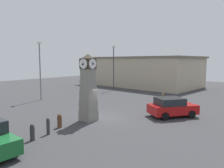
{
  "coord_description": "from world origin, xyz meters",
  "views": [
    {
      "loc": [
        11.44,
        -13.05,
        4.63
      ],
      "look_at": [
        -0.1,
        1.51,
        2.64
      ],
      "focal_mm": 35.0,
      "sensor_mm": 36.0,
      "label": 1
    }
  ],
  "objects_px": {
    "street_lamp_far_side": "(114,65)",
    "bollard_far_row": "(60,121)",
    "car_far_lot": "(172,107)",
    "bollard_mid_row": "(48,126)",
    "clock_tower": "(88,90)",
    "bench": "(161,97)",
    "bollard_near_tower": "(32,132)",
    "street_lamp_near_road": "(40,67)"
  },
  "relations": [
    {
      "from": "bollard_near_tower",
      "to": "bollard_mid_row",
      "type": "bearing_deg",
      "value": 97.83
    },
    {
      "from": "car_far_lot",
      "to": "street_lamp_near_road",
      "type": "bearing_deg",
      "value": -171.63
    },
    {
      "from": "car_far_lot",
      "to": "street_lamp_far_side",
      "type": "distance_m",
      "value": 17.36
    },
    {
      "from": "clock_tower",
      "to": "car_far_lot",
      "type": "relative_size",
      "value": 1.22
    },
    {
      "from": "clock_tower",
      "to": "bollard_far_row",
      "type": "distance_m",
      "value": 3.17
    },
    {
      "from": "bollard_mid_row",
      "to": "street_lamp_far_side",
      "type": "height_order",
      "value": "street_lamp_far_side"
    },
    {
      "from": "bollard_mid_row",
      "to": "bench",
      "type": "height_order",
      "value": "bollard_mid_row"
    },
    {
      "from": "bollard_near_tower",
      "to": "bench",
      "type": "bearing_deg",
      "value": 88.25
    },
    {
      "from": "bench",
      "to": "street_lamp_near_road",
      "type": "distance_m",
      "value": 14.45
    },
    {
      "from": "bollard_far_row",
      "to": "bench",
      "type": "bearing_deg",
      "value": 84.63
    },
    {
      "from": "bollard_near_tower",
      "to": "bollard_far_row",
      "type": "height_order",
      "value": "bollard_near_tower"
    },
    {
      "from": "bollard_far_row",
      "to": "car_far_lot",
      "type": "relative_size",
      "value": 0.23
    },
    {
      "from": "bollard_near_tower",
      "to": "street_lamp_near_road",
      "type": "height_order",
      "value": "street_lamp_near_road"
    },
    {
      "from": "bollard_mid_row",
      "to": "car_far_lot",
      "type": "height_order",
      "value": "car_far_lot"
    },
    {
      "from": "bollard_near_tower",
      "to": "bench",
      "type": "distance_m",
      "value": 15.88
    },
    {
      "from": "clock_tower",
      "to": "street_lamp_near_road",
      "type": "xyz_separation_m",
      "value": [
        -10.73,
        2.93,
        1.49
      ]
    },
    {
      "from": "bollard_far_row",
      "to": "clock_tower",
      "type": "bearing_deg",
      "value": 81.99
    },
    {
      "from": "bollard_mid_row",
      "to": "bollard_near_tower",
      "type": "bearing_deg",
      "value": -82.17
    },
    {
      "from": "bollard_near_tower",
      "to": "bollard_far_row",
      "type": "xyz_separation_m",
      "value": [
        -0.77,
        2.56,
        -0.01
      ]
    },
    {
      "from": "bench",
      "to": "street_lamp_far_side",
      "type": "distance_m",
      "value": 11.62
    },
    {
      "from": "bollard_mid_row",
      "to": "bollard_far_row",
      "type": "relative_size",
      "value": 1.1
    },
    {
      "from": "car_far_lot",
      "to": "bench",
      "type": "distance_m",
      "value": 6.72
    },
    {
      "from": "bollard_mid_row",
      "to": "bench",
      "type": "xyz_separation_m",
      "value": [
        0.65,
        14.67,
        -0.01
      ]
    },
    {
      "from": "bollard_far_row",
      "to": "car_far_lot",
      "type": "distance_m",
      "value": 9.11
    },
    {
      "from": "bollard_mid_row",
      "to": "street_lamp_near_road",
      "type": "xyz_separation_m",
      "value": [
        -10.97,
        6.79,
        3.36
      ]
    },
    {
      "from": "bollard_far_row",
      "to": "car_far_lot",
      "type": "height_order",
      "value": "car_far_lot"
    },
    {
      "from": "bollard_near_tower",
      "to": "bollard_far_row",
      "type": "relative_size",
      "value": 1.03
    },
    {
      "from": "bollard_near_tower",
      "to": "street_lamp_near_road",
      "type": "relative_size",
      "value": 0.15
    },
    {
      "from": "car_far_lot",
      "to": "street_lamp_near_road",
      "type": "height_order",
      "value": "street_lamp_near_road"
    },
    {
      "from": "street_lamp_near_road",
      "to": "street_lamp_far_side",
      "type": "xyz_separation_m",
      "value": [
        1.39,
        12.18,
        0.05
      ]
    },
    {
      "from": "bollard_mid_row",
      "to": "bench",
      "type": "bearing_deg",
      "value": 87.46
    },
    {
      "from": "street_lamp_near_road",
      "to": "street_lamp_far_side",
      "type": "height_order",
      "value": "street_lamp_far_side"
    },
    {
      "from": "street_lamp_near_road",
      "to": "street_lamp_far_side",
      "type": "relative_size",
      "value": 0.99
    },
    {
      "from": "bollard_mid_row",
      "to": "car_far_lot",
      "type": "xyz_separation_m",
      "value": [
        4.3,
        9.03,
        0.27
      ]
    },
    {
      "from": "bollard_mid_row",
      "to": "clock_tower",
      "type": "bearing_deg",
      "value": 93.7
    },
    {
      "from": "bollard_far_row",
      "to": "street_lamp_far_side",
      "type": "relative_size",
      "value": 0.14
    },
    {
      "from": "street_lamp_far_side",
      "to": "bollard_far_row",
      "type": "bearing_deg",
      "value": -62.97
    },
    {
      "from": "bollard_far_row",
      "to": "street_lamp_far_side",
      "type": "xyz_separation_m",
      "value": [
        -8.98,
        17.61,
        3.46
      ]
    },
    {
      "from": "bollard_far_row",
      "to": "street_lamp_far_side",
      "type": "distance_m",
      "value": 20.07
    },
    {
      "from": "clock_tower",
      "to": "bollard_mid_row",
      "type": "xyz_separation_m",
      "value": [
        0.25,
        -3.86,
        -1.86
      ]
    },
    {
      "from": "bollard_far_row",
      "to": "bench",
      "type": "height_order",
      "value": "bollard_far_row"
    },
    {
      "from": "bench",
      "to": "bollard_mid_row",
      "type": "bearing_deg",
      "value": -92.54
    }
  ]
}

